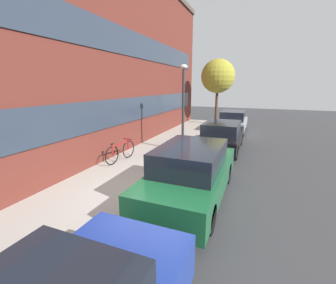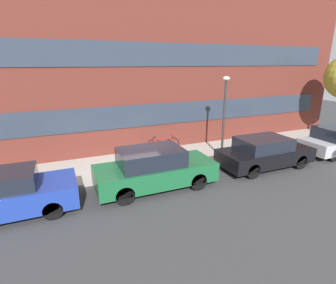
{
  "view_description": "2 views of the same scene",
  "coord_description": "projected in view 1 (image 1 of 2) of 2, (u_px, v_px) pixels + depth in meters",
  "views": [
    {
      "loc": [
        -5.16,
        -2.57,
        3.01
      ],
      "look_at": [
        1.44,
        0.09,
        1.23
      ],
      "focal_mm": 24.0,
      "sensor_mm": 36.0,
      "label": 1
    },
    {
      "loc": [
        -2.68,
        -9.4,
        4.48
      ],
      "look_at": [
        1.49,
        0.46,
        1.21
      ],
      "focal_mm": 28.0,
      "sensor_mm": 36.0,
      "label": 2
    }
  ],
  "objects": [
    {
      "name": "lamp_post",
      "position": [
        183.0,
        98.0,
        9.78
      ],
      "size": [
        0.32,
        0.32,
        3.79
      ],
      "color": "#2D2D30",
      "rests_on": "sidewalk_strip"
    },
    {
      "name": "bicycle",
      "position": [
        121.0,
        151.0,
        8.84
      ],
      "size": [
        1.71,
        0.44,
        0.83
      ],
      "rotation": [
        0.0,
        0.0,
        -0.12
      ],
      "color": "black",
      "rests_on": "sidewalk_strip"
    },
    {
      "name": "parked_car_black",
      "position": [
        222.0,
        136.0,
        10.67
      ],
      "size": [
        4.19,
        1.75,
        1.37
      ],
      "color": "black",
      "rests_on": "ground_plane"
    },
    {
      "name": "sidewalk_strip",
      "position": [
        108.0,
        186.0,
        6.83
      ],
      "size": [
        28.0,
        2.96,
        0.1
      ],
      "color": "#A8A399",
      "rests_on": "ground_plane"
    },
    {
      "name": "street_tree",
      "position": [
        218.0,
        76.0,
        16.76
      ],
      "size": [
        2.49,
        2.49,
        4.86
      ],
      "color": "#473323",
      "rests_on": "sidewalk_strip"
    },
    {
      "name": "ground_plane",
      "position": [
        152.0,
        196.0,
        6.3
      ],
      "size": [
        56.0,
        56.0,
        0.0
      ],
      "primitive_type": "plane",
      "color": "#38383A"
    },
    {
      "name": "rowhouse_facade",
      "position": [
        43.0,
        36.0,
        6.46
      ],
      "size": [
        28.0,
        1.02,
        8.8
      ],
      "color": "maroon",
      "rests_on": "ground_plane"
    },
    {
      "name": "parked_car_silver",
      "position": [
        233.0,
        122.0,
        14.88
      ],
      "size": [
        3.81,
        1.65,
        1.42
      ],
      "color": "#B2B5BA",
      "rests_on": "ground_plane"
    },
    {
      "name": "parked_car_green",
      "position": [
        192.0,
        172.0,
        6.02
      ],
      "size": [
        4.37,
        1.73,
        1.53
      ],
      "color": "#195B33",
      "rests_on": "ground_plane"
    }
  ]
}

